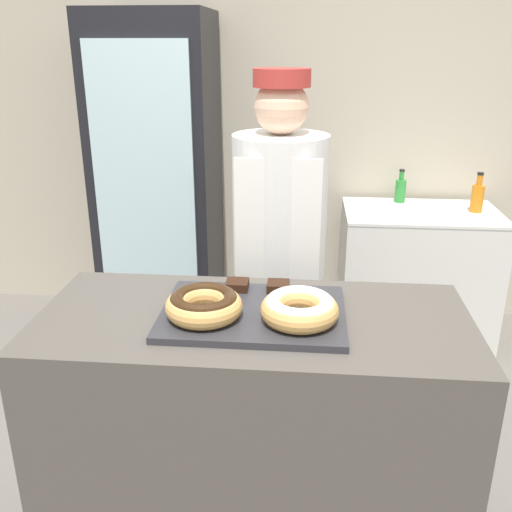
{
  "coord_description": "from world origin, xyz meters",
  "views": [
    {
      "loc": [
        0.17,
        -1.71,
        1.82
      ],
      "look_at": [
        0.0,
        0.1,
        1.13
      ],
      "focal_mm": 40.0,
      "sensor_mm": 36.0,
      "label": 1
    }
  ],
  "objects_px": {
    "donut_light_glaze": "(300,308)",
    "bottle_green": "(400,189)",
    "donut_chocolate_glaze": "(204,304)",
    "serving_tray": "(253,313)",
    "brownie_back_right": "(278,286)",
    "brownie_back_left": "(237,285)",
    "chest_freezer": "(416,273)",
    "beverage_fridge": "(159,181)",
    "baker_person": "(279,259)",
    "bottle_orange": "(477,197)"
  },
  "relations": [
    {
      "from": "donut_light_glaze",
      "to": "bottle_green",
      "type": "relative_size",
      "value": 1.17
    },
    {
      "from": "beverage_fridge",
      "to": "chest_freezer",
      "type": "distance_m",
      "value": 1.75
    },
    {
      "from": "brownie_back_right",
      "to": "donut_chocolate_glaze",
      "type": "bearing_deg",
      "value": -134.6
    },
    {
      "from": "chest_freezer",
      "to": "donut_chocolate_glaze",
      "type": "bearing_deg",
      "value": -119.73
    },
    {
      "from": "baker_person",
      "to": "beverage_fridge",
      "type": "distance_m",
      "value": 1.34
    },
    {
      "from": "donut_light_glaze",
      "to": "brownie_back_right",
      "type": "xyz_separation_m",
      "value": [
        -0.08,
        0.23,
        -0.03
      ]
    },
    {
      "from": "serving_tray",
      "to": "donut_light_glaze",
      "type": "relative_size",
      "value": 2.43
    },
    {
      "from": "brownie_back_left",
      "to": "baker_person",
      "type": "bearing_deg",
      "value": 76.42
    },
    {
      "from": "beverage_fridge",
      "to": "baker_person",
      "type": "bearing_deg",
      "value": -52.34
    },
    {
      "from": "brownie_back_left",
      "to": "brownie_back_right",
      "type": "bearing_deg",
      "value": 0.0
    },
    {
      "from": "brownie_back_left",
      "to": "donut_chocolate_glaze",
      "type": "bearing_deg",
      "value": -109.1
    },
    {
      "from": "donut_chocolate_glaze",
      "to": "serving_tray",
      "type": "bearing_deg",
      "value": 22.8
    },
    {
      "from": "baker_person",
      "to": "bottle_orange",
      "type": "distance_m",
      "value": 1.58
    },
    {
      "from": "donut_chocolate_glaze",
      "to": "chest_freezer",
      "type": "distance_m",
      "value": 2.18
    },
    {
      "from": "brownie_back_left",
      "to": "beverage_fridge",
      "type": "height_order",
      "value": "beverage_fridge"
    },
    {
      "from": "brownie_back_right",
      "to": "chest_freezer",
      "type": "relative_size",
      "value": 0.08
    },
    {
      "from": "beverage_fridge",
      "to": "bottle_green",
      "type": "height_order",
      "value": "beverage_fridge"
    },
    {
      "from": "serving_tray",
      "to": "bottle_orange",
      "type": "xyz_separation_m",
      "value": [
        1.2,
        1.77,
        -0.03
      ]
    },
    {
      "from": "brownie_back_left",
      "to": "chest_freezer",
      "type": "height_order",
      "value": "brownie_back_left"
    },
    {
      "from": "serving_tray",
      "to": "donut_light_glaze",
      "type": "distance_m",
      "value": 0.18
    },
    {
      "from": "donut_chocolate_glaze",
      "to": "bottle_green",
      "type": "distance_m",
      "value": 2.23
    },
    {
      "from": "brownie_back_left",
      "to": "donut_light_glaze",
      "type": "bearing_deg",
      "value": -45.4
    },
    {
      "from": "serving_tray",
      "to": "bottle_green",
      "type": "xyz_separation_m",
      "value": [
        0.77,
        1.96,
        -0.04
      ]
    },
    {
      "from": "donut_light_glaze",
      "to": "brownie_back_left",
      "type": "xyz_separation_m",
      "value": [
        -0.23,
        0.23,
        -0.03
      ]
    },
    {
      "from": "beverage_fridge",
      "to": "bottle_green",
      "type": "xyz_separation_m",
      "value": [
        1.54,
        0.21,
        -0.08
      ]
    },
    {
      "from": "donut_chocolate_glaze",
      "to": "donut_light_glaze",
      "type": "bearing_deg",
      "value": 0.0
    },
    {
      "from": "donut_chocolate_glaze",
      "to": "chest_freezer",
      "type": "relative_size",
      "value": 0.27
    },
    {
      "from": "donut_light_glaze",
      "to": "chest_freezer",
      "type": "xyz_separation_m",
      "value": [
        0.73,
        1.82,
        -0.6
      ]
    },
    {
      "from": "donut_light_glaze",
      "to": "chest_freezer",
      "type": "relative_size",
      "value": 0.27
    },
    {
      "from": "donut_chocolate_glaze",
      "to": "donut_light_glaze",
      "type": "height_order",
      "value": "same"
    },
    {
      "from": "donut_chocolate_glaze",
      "to": "beverage_fridge",
      "type": "xyz_separation_m",
      "value": [
        -0.61,
        1.81,
        -0.03
      ]
    },
    {
      "from": "donut_chocolate_glaze",
      "to": "brownie_back_right",
      "type": "relative_size",
      "value": 3.16
    },
    {
      "from": "serving_tray",
      "to": "bottle_orange",
      "type": "bearing_deg",
      "value": 55.73
    },
    {
      "from": "brownie_back_right",
      "to": "donut_light_glaze",
      "type": "bearing_deg",
      "value": -70.9
    },
    {
      "from": "brownie_back_left",
      "to": "bottle_green",
      "type": "xyz_separation_m",
      "value": [
        0.84,
        1.79,
        -0.07
      ]
    },
    {
      "from": "baker_person",
      "to": "bottle_green",
      "type": "xyz_separation_m",
      "value": [
        0.72,
        1.27,
        0.02
      ]
    },
    {
      "from": "donut_light_glaze",
      "to": "baker_person",
      "type": "bearing_deg",
      "value": 97.88
    },
    {
      "from": "chest_freezer",
      "to": "bottle_orange",
      "type": "distance_m",
      "value": 0.6
    },
    {
      "from": "brownie_back_left",
      "to": "brownie_back_right",
      "type": "relative_size",
      "value": 1.0
    },
    {
      "from": "donut_chocolate_glaze",
      "to": "beverage_fridge",
      "type": "height_order",
      "value": "beverage_fridge"
    },
    {
      "from": "brownie_back_right",
      "to": "baker_person",
      "type": "relative_size",
      "value": 0.05
    },
    {
      "from": "brownie_back_left",
      "to": "chest_freezer",
      "type": "distance_m",
      "value": 1.94
    },
    {
      "from": "baker_person",
      "to": "donut_light_glaze",
      "type": "bearing_deg",
      "value": -82.12
    },
    {
      "from": "brownie_back_right",
      "to": "bottle_orange",
      "type": "xyz_separation_m",
      "value": [
        1.13,
        1.6,
        -0.06
      ]
    },
    {
      "from": "serving_tray",
      "to": "donut_light_glaze",
      "type": "height_order",
      "value": "donut_light_glaze"
    },
    {
      "from": "beverage_fridge",
      "to": "bottle_orange",
      "type": "relative_size",
      "value": 8.19
    },
    {
      "from": "donut_chocolate_glaze",
      "to": "donut_light_glaze",
      "type": "xyz_separation_m",
      "value": [
        0.31,
        0.0,
        0.0
      ]
    },
    {
      "from": "donut_chocolate_glaze",
      "to": "brownie_back_right",
      "type": "bearing_deg",
      "value": 45.4
    },
    {
      "from": "serving_tray",
      "to": "chest_freezer",
      "type": "bearing_deg",
      "value": 63.26
    },
    {
      "from": "baker_person",
      "to": "bottle_green",
      "type": "distance_m",
      "value": 1.46
    }
  ]
}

